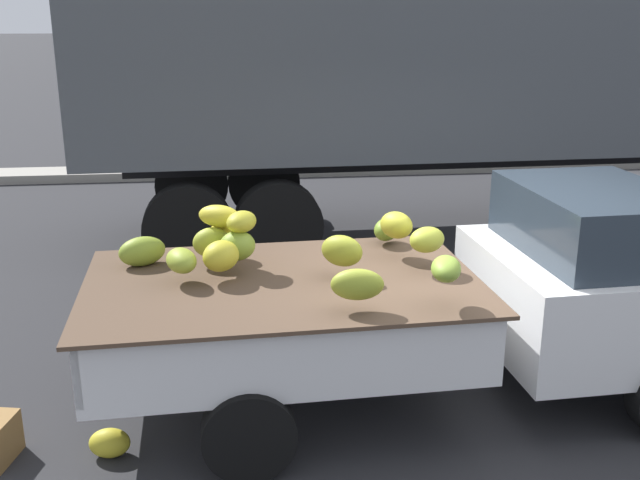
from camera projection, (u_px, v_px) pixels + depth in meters
ground at (469, 392)px, 6.13m from camera, size 220.00×220.00×0.00m
curb_strip at (331, 169)px, 14.46m from camera, size 80.00×0.80×0.16m
pickup_truck at (537, 288)px, 5.95m from camera, size 5.30×2.12×1.70m
semi_trailer at (527, 48)px, 10.01m from camera, size 12.07×2.94×3.95m
fallen_banana_bunch_near_tailgate at (110, 443)px, 5.21m from camera, size 0.31×0.23×0.21m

